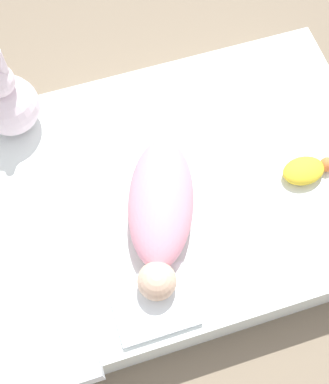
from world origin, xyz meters
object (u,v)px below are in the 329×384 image
at_px(swaddled_baby, 160,210).
at_px(bunny_plush, 7,102).
at_px(pillow, 24,341).
at_px(turtle_plush, 307,170).

xyz_separation_m(swaddled_baby, bunny_plush, (-0.38, 0.51, 0.05)).
bearing_deg(bunny_plush, pillow, -98.26).
distance_m(swaddled_baby, bunny_plush, 0.64).
bearing_deg(swaddled_baby, bunny_plush, -123.27).
xyz_separation_m(swaddled_baby, pillow, (-0.49, -0.27, -0.02)).
bearing_deg(bunny_plush, swaddled_baby, -53.12).
height_order(swaddled_baby, bunny_plush, bunny_plush).
height_order(bunny_plush, turtle_plush, bunny_plush).
distance_m(bunny_plush, turtle_plush, 1.03).
bearing_deg(pillow, turtle_plush, 15.24).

